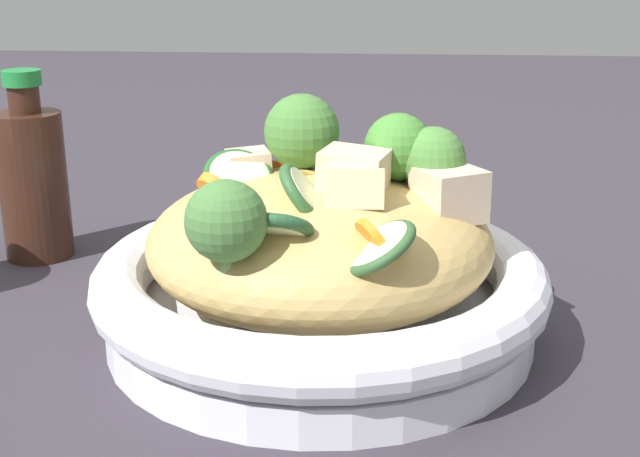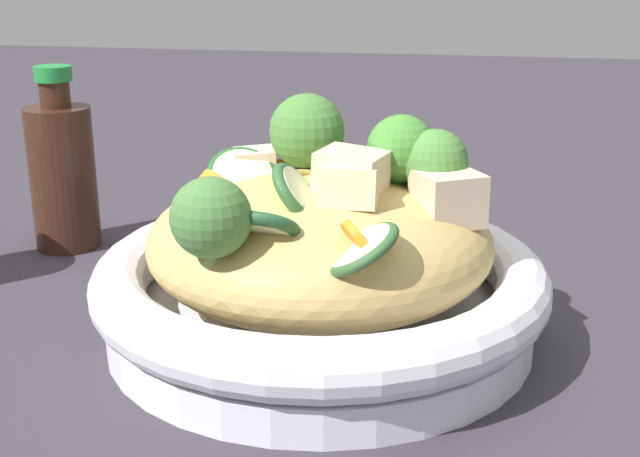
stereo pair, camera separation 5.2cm
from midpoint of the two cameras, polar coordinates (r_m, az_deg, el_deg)
ground_plane at (r=0.54m, az=-2.74°, el=-7.19°), size 3.00×3.00×0.00m
serving_bowl at (r=0.53m, az=-2.79°, el=-4.36°), size 0.28×0.28×0.06m
noodle_heap at (r=0.52m, az=-2.85°, el=-0.88°), size 0.21×0.21×0.09m
broccoli_florets at (r=0.50m, az=-1.94°, el=4.49°), size 0.16×0.17×0.08m
carrot_coins at (r=0.50m, az=-5.58°, el=2.15°), size 0.12×0.16×0.03m
zucchini_slices at (r=0.47m, az=-4.79°, el=1.23°), size 0.14×0.14×0.05m
chicken_chunks at (r=0.50m, az=0.50°, el=3.06°), size 0.17×0.09×0.04m
soy_sauce_bottle at (r=0.70m, az=-20.86°, el=3.05°), size 0.05×0.05×0.15m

